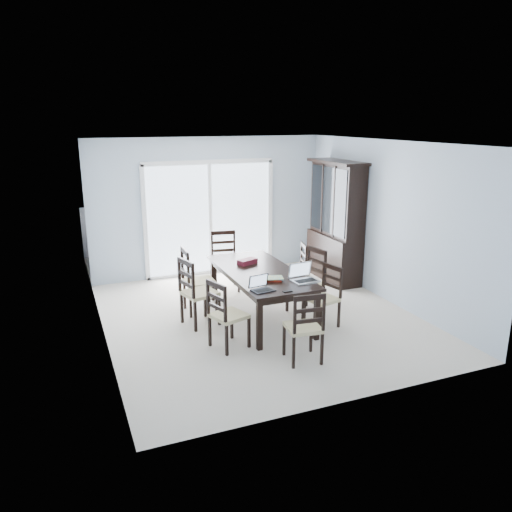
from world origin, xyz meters
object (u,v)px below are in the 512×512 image
at_px(chair_right_mid, 311,274).
at_px(cell_phone, 288,291).
at_px(game_box, 247,262).
at_px(laptop_silver, 305,277).
at_px(chair_end_near, 306,320).
at_px(chair_left_far, 193,274).
at_px(chair_end_far, 224,254).
at_px(chair_left_near, 223,308).
at_px(chair_right_near, 327,290).
at_px(china_hutch, 336,223).
at_px(laptop_dark, 263,287).
at_px(chair_left_mid, 193,285).
at_px(hot_tub, 183,235).
at_px(chair_right_far, 298,264).
at_px(dining_table, 260,275).

distance_m(chair_right_mid, cell_phone, 1.29).
relative_size(chair_right_mid, game_box, 3.81).
bearing_deg(laptop_silver, chair_end_near, -120.91).
relative_size(chair_left_far, cell_phone, 9.72).
height_order(chair_left_far, chair_end_far, chair_left_far).
xyz_separation_m(chair_left_near, chair_right_mid, (1.67, 0.75, 0.04)).
xyz_separation_m(chair_left_near, chair_right_near, (1.63, 0.18, -0.03)).
bearing_deg(game_box, cell_phone, -89.09).
height_order(china_hutch, game_box, china_hutch).
bearing_deg(laptop_dark, chair_left_mid, 117.33).
xyz_separation_m(chair_left_mid, laptop_dark, (0.69, -0.94, 0.18)).
bearing_deg(chair_right_near, chair_left_near, 81.31).
xyz_separation_m(laptop_silver, hot_tub, (-0.63, 4.42, -0.30)).
distance_m(chair_right_mid, chair_end_far, 1.80).
distance_m(chair_right_near, chair_right_far, 1.37).
xyz_separation_m(chair_right_near, cell_phone, (-0.82, -0.39, 0.21)).
height_order(china_hutch, laptop_dark, china_hutch).
height_order(chair_end_far, laptop_dark, chair_end_far).
distance_m(chair_left_mid, cell_phone, 1.46).
relative_size(china_hutch, hot_tub, 1.07).
height_order(china_hutch, chair_right_far, china_hutch).
bearing_deg(chair_end_far, chair_left_near, 80.71).
distance_m(chair_end_far, game_box, 1.15).
distance_m(chair_left_mid, chair_right_near, 1.92).
height_order(chair_right_near, laptop_dark, chair_right_near).
height_order(chair_left_mid, chair_left_far, chair_left_far).
distance_m(chair_right_far, laptop_silver, 1.61).
bearing_deg(chair_left_near, china_hutch, 106.97).
bearing_deg(chair_left_mid, chair_right_near, 54.14).
xyz_separation_m(chair_right_far, laptop_dark, (-1.31, -1.59, 0.26)).
height_order(chair_left_mid, laptop_dark, chair_left_mid).
height_order(chair_right_far, chair_end_near, chair_end_near).
relative_size(china_hutch, chair_left_far, 1.85).
xyz_separation_m(chair_left_far, cell_phone, (0.84, -1.60, 0.13)).
bearing_deg(game_box, chair_left_near, -123.75).
bearing_deg(hot_tub, laptop_silver, -81.92).
bearing_deg(chair_left_mid, hot_tub, 153.93).
xyz_separation_m(chair_left_near, cell_phone, (0.82, -0.20, 0.18)).
bearing_deg(china_hutch, chair_left_near, -144.47).
bearing_deg(dining_table, hot_tub, 93.82).
relative_size(chair_left_mid, laptop_dark, 3.72).
xyz_separation_m(chair_left_mid, chair_right_far, (2.00, 0.65, -0.08)).
height_order(chair_left_far, chair_end_near, chair_left_far).
xyz_separation_m(chair_right_mid, chair_right_far, (0.18, 0.79, -0.07)).
height_order(chair_left_mid, game_box, chair_left_mid).
bearing_deg(chair_left_mid, chair_left_far, 151.29).
distance_m(chair_right_near, chair_end_far, 2.30).
bearing_deg(hot_tub, game_box, -86.55).
bearing_deg(chair_left_far, chair_right_near, 55.09).
xyz_separation_m(game_box, hot_tub, (-0.20, 3.31, -0.27)).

